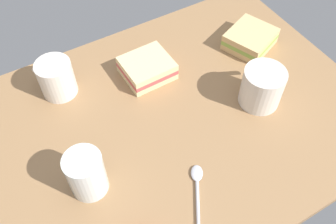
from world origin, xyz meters
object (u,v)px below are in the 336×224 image
Objects in this scene: glass_of_milk at (87,175)px; spoon at (197,184)px; coffee_mug_milky at (56,78)px; sandwich_main at (147,68)px; sandwich_side at (250,39)px; coffee_mug_black at (262,87)px.

glass_of_milk is 21.06cm from spoon.
coffee_mug_milky is 0.89× the size of sandwich_main.
sandwich_main is at bearing 79.61° from spoon.
sandwich_side reaches higher than spoon.
sandwich_side is at bearing -8.57° from sandwich_main.
sandwich_side is 1.26× the size of spoon.
spoon is (-33.21, -26.57, -1.82)cm from sandwich_side.
sandwich_main reaches higher than spoon.
sandwich_main is (-18.04, 19.85, -2.50)cm from coffee_mug_black.
sandwich_side is 53.73cm from glass_of_milk.
spoon is at bearing -68.41° from coffee_mug_milky.
glass_of_milk reaches higher than sandwich_side.
coffee_mug_black is at bearing -47.73° from sandwich_main.
coffee_mug_black is 26.94cm from sandwich_main.
sandwich_main is 1.17× the size of glass_of_milk.
sandwich_main is at bearing 171.43° from sandwich_side.
glass_of_milk reaches higher than coffee_mug_black.
coffee_mug_milky is at bearing 111.59° from spoon.
sandwich_main is (20.01, -5.61, -2.28)cm from coffee_mug_milky.
glass_of_milk is (-41.59, -0.64, -0.12)cm from coffee_mug_black.
sandwich_main is at bearing 132.27° from coffee_mug_black.
sandwich_main and sandwich_side have the same top height.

